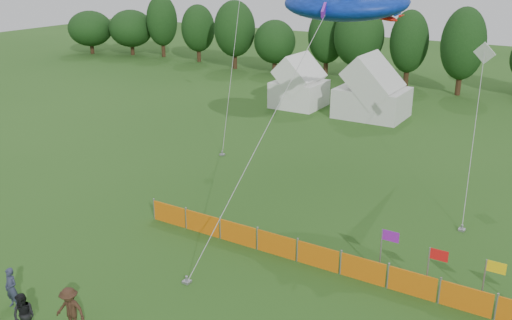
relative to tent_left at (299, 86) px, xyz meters
The scene contains 10 objects.
treeline 18.57m from the tent_left, 43.53° to the left, with size 104.57×8.78×8.36m.
tent_left is the anchor object (origin of this frame).
tent_right 6.61m from the tent_left, ahead, with size 5.49×4.39×3.88m.
barrier_fence 27.43m from the tent_left, 60.84° to the right, with size 17.90×0.06×1.00m.
spectator_a 32.86m from the tent_left, 81.30° to the right, with size 0.59×0.38×1.61m, color #2B2F47.
spectator_b 34.08m from the tent_left, 78.37° to the right, with size 0.80×0.63×1.65m, color black.
spectator_c 33.34m from the tent_left, 76.12° to the right, with size 1.12×0.64×1.73m, color #382216.
stingray_kite 19.88m from the tent_left, 54.93° to the right, with size 6.72×21.49×11.35m.
small_kite_white 20.63m from the tent_left, 34.59° to the right, with size 2.17×8.04×7.93m.
small_kite_dark 12.57m from the tent_left, 84.93° to the right, with size 1.78×4.66×11.32m.
Camera 1 is at (10.45, -10.98, 12.33)m, focal length 40.00 mm.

